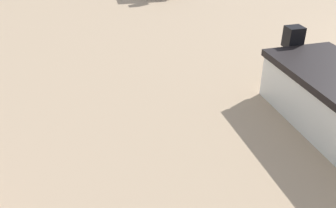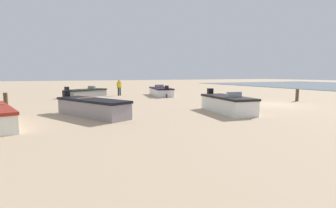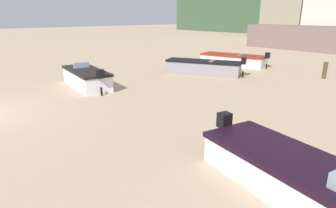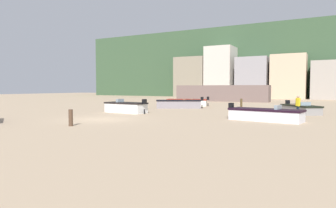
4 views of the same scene
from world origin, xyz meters
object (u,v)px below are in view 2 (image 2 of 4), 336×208
object	(u,v)px
boat_white_5	(227,104)
mooring_post_near_water	(297,95)
boat_grey_2	(92,107)
boat_grey_3	(86,93)
boat_white_0	(161,92)
beach_walker_distant	(119,86)
mooring_post_mid_beach	(6,100)

from	to	relation	value
boat_white_5	mooring_post_near_water	size ratio (longest dim) A/B	4.51
boat_grey_2	boat_grey_3	xyz separation A→B (m)	(11.78, -0.87, -0.08)
boat_white_0	boat_white_5	size ratio (longest dim) A/B	1.18
boat_grey_3	beach_walker_distant	distance (m)	3.24
boat_grey_3	boat_white_0	bearing A→B (deg)	42.24
boat_grey_3	mooring_post_mid_beach	xyz separation A→B (m)	(-6.34, 5.47, 0.11)
boat_grey_2	mooring_post_mid_beach	bearing A→B (deg)	-77.29
boat_grey_3	beach_walker_distant	world-z (taller)	beach_walker_distant
boat_grey_2	mooring_post_mid_beach	distance (m)	7.12
boat_white_5	mooring_post_near_water	bearing A→B (deg)	-157.25
boat_grey_3	mooring_post_near_water	xyz separation A→B (m)	(-10.91, -14.93, 0.10)
mooring_post_near_water	beach_walker_distant	xyz separation A→B (m)	(10.94, 11.75, 0.48)
boat_grey_3	boat_white_5	world-z (taller)	boat_white_5
boat_grey_2	mooring_post_mid_beach	size ratio (longest dim) A/B	4.90
boat_white_0	boat_grey_2	xyz separation A→B (m)	(-10.14, 7.90, 0.05)
boat_white_0	boat_grey_2	world-z (taller)	boat_grey_2
boat_white_0	mooring_post_mid_beach	xyz separation A→B (m)	(-4.71, 12.49, 0.08)
boat_white_0	mooring_post_near_water	distance (m)	12.19
boat_white_0	mooring_post_near_water	size ratio (longest dim) A/B	5.30
mooring_post_near_water	mooring_post_mid_beach	bearing A→B (deg)	77.39
boat_white_5	beach_walker_distant	distance (m)	13.82
boat_white_5	mooring_post_mid_beach	distance (m)	13.66
beach_walker_distant	boat_grey_2	bearing A→B (deg)	-126.10
mooring_post_near_water	boat_white_0	bearing A→B (deg)	40.44
boat_white_0	boat_grey_3	size ratio (longest dim) A/B	1.21
mooring_post_near_water	mooring_post_mid_beach	distance (m)	20.90
boat_grey_2	beach_walker_distant	distance (m)	12.50
mooring_post_mid_beach	beach_walker_distant	distance (m)	10.76
mooring_post_mid_beach	mooring_post_near_water	bearing A→B (deg)	-102.61
boat_grey_2	beach_walker_distant	world-z (taller)	beach_walker_distant
mooring_post_near_water	beach_walker_distant	size ratio (longest dim) A/B	0.58
mooring_post_mid_beach	beach_walker_distant	bearing A→B (deg)	-53.62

